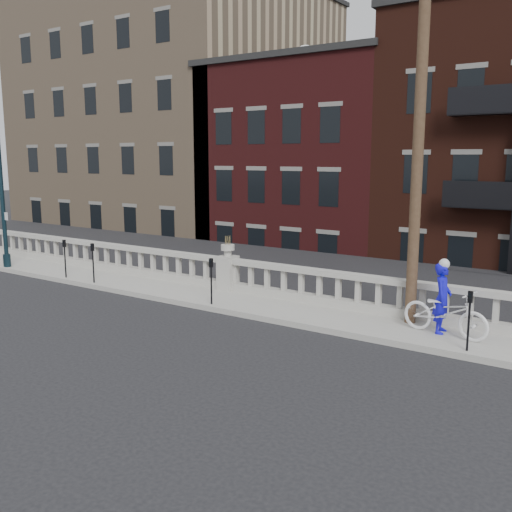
% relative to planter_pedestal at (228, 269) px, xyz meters
% --- Properties ---
extents(ground, '(120.00, 120.00, 0.00)m').
position_rel_planter_pedestal_xyz_m(ground, '(0.00, -3.95, -0.83)').
color(ground, black).
rests_on(ground, ground).
extents(sidewalk, '(32.00, 2.20, 0.15)m').
position_rel_planter_pedestal_xyz_m(sidewalk, '(0.00, -0.95, -0.76)').
color(sidewalk, '#9B9990').
rests_on(sidewalk, ground).
extents(balustrade, '(28.00, 0.34, 1.03)m').
position_rel_planter_pedestal_xyz_m(balustrade, '(0.00, 0.00, -0.19)').
color(balustrade, '#9B9990').
rests_on(balustrade, sidewalk).
extents(planter_pedestal, '(0.55, 0.55, 1.76)m').
position_rel_planter_pedestal_xyz_m(planter_pedestal, '(0.00, 0.00, 0.00)').
color(planter_pedestal, '#9B9990').
rests_on(planter_pedestal, sidewalk).
extents(lower_level, '(80.00, 44.00, 20.80)m').
position_rel_planter_pedestal_xyz_m(lower_level, '(0.56, 19.09, 1.80)').
color(lower_level, '#605E59').
rests_on(lower_level, ground).
extents(utility_pole, '(1.60, 0.28, 10.00)m').
position_rel_planter_pedestal_xyz_m(utility_pole, '(6.20, -0.35, 4.41)').
color(utility_pole, '#422D1E').
rests_on(utility_pole, sidewalk).
extents(streetlight_pole, '(0.40, 0.28, 5.20)m').
position_rel_planter_pedestal_xyz_m(streetlight_pole, '(-9.50, -1.80, 1.38)').
color(streetlight_pole, '#11252E').
rests_on(streetlight_pole, sidewalk).
extents(parking_meter_b, '(0.10, 0.09, 1.36)m').
position_rel_planter_pedestal_xyz_m(parking_meter_b, '(-5.91, -1.80, 0.17)').
color(parking_meter_b, black).
rests_on(parking_meter_b, sidewalk).
extents(parking_meter_c, '(0.10, 0.09, 1.36)m').
position_rel_planter_pedestal_xyz_m(parking_meter_c, '(-4.41, -1.80, 0.17)').
color(parking_meter_c, black).
rests_on(parking_meter_c, sidewalk).
extents(parking_meter_d, '(0.10, 0.09, 1.36)m').
position_rel_planter_pedestal_xyz_m(parking_meter_d, '(0.75, -1.80, 0.17)').
color(parking_meter_d, black).
rests_on(parking_meter_d, sidewalk).
extents(parking_meter_e, '(0.10, 0.09, 1.36)m').
position_rel_planter_pedestal_xyz_m(parking_meter_e, '(8.01, -1.80, 0.17)').
color(parking_meter_e, black).
rests_on(parking_meter_e, sidewalk).
extents(bicycle, '(2.24, 1.10, 1.13)m').
position_rel_planter_pedestal_xyz_m(bicycle, '(7.26, -0.94, -0.12)').
color(bicycle, white).
rests_on(bicycle, sidewalk).
extents(cyclist, '(0.48, 0.67, 1.73)m').
position_rel_planter_pedestal_xyz_m(cyclist, '(7.12, -0.78, 0.19)').
color(cyclist, '#120ED4').
rests_on(cyclist, sidewalk).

